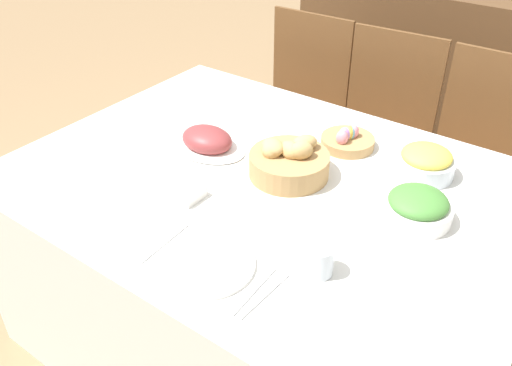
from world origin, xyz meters
TOP-DOWN VIEW (x-y plane):
  - ground_plane at (0.00, 0.00)m, footprint 12.00×12.00m
  - dining_table at (0.00, 0.00)m, footprint 1.60×1.18m
  - chair_far_left at (-0.47, 0.91)m, footprint 0.43×0.43m
  - chair_far_center at (-0.03, 0.91)m, footprint 0.44×0.44m
  - chair_far_right at (0.41, 0.91)m, footprint 0.43×0.43m
  - sideboard at (-0.23, 1.70)m, footprint 1.17×0.44m
  - bread_basket at (0.03, 0.06)m, footprint 0.25×0.25m
  - egg_basket at (0.10, 0.32)m, footprint 0.18×0.18m
  - ham_platter at (-0.28, 0.04)m, footprint 0.29×0.20m
  - green_salad_bowl at (0.45, 0.08)m, footprint 0.19×0.19m
  - pineapple_bowl at (0.38, 0.31)m, footprint 0.18×0.18m
  - dinner_plate at (0.10, -0.41)m, footprint 0.24×0.24m
  - fork at (-0.05, -0.41)m, footprint 0.02×0.18m
  - knife at (0.25, -0.41)m, footprint 0.02×0.18m
  - spoon at (0.28, -0.41)m, footprint 0.02×0.18m
  - drinking_cup at (0.34, -0.27)m, footprint 0.07×0.07m
  - butter_dish at (-0.17, -0.22)m, footprint 0.14×0.09m

SIDE VIEW (x-z plane):
  - ground_plane at x=0.00m, z-range 0.00..0.00m
  - dining_table at x=0.00m, z-range 0.00..0.73m
  - sideboard at x=-0.23m, z-range 0.00..0.95m
  - chair_far_left at x=-0.47m, z-range 0.04..0.95m
  - chair_far_center at x=-0.03m, z-range 0.04..0.95m
  - chair_far_right at x=0.41m, z-range 0.04..0.95m
  - fork at x=-0.05m, z-range 0.73..0.73m
  - knife at x=0.25m, z-range 0.73..0.73m
  - spoon at x=0.28m, z-range 0.73..0.73m
  - dinner_plate at x=0.10m, z-range 0.73..0.74m
  - butter_dish at x=-0.17m, z-range 0.73..0.76m
  - ham_platter at x=-0.28m, z-range 0.71..0.80m
  - egg_basket at x=0.10m, z-range 0.72..0.80m
  - drinking_cup at x=0.34m, z-range 0.73..0.81m
  - green_salad_bowl at x=0.45m, z-range 0.72..0.81m
  - pineapple_bowl at x=0.38m, z-range 0.73..0.82m
  - bread_basket at x=0.03m, z-range 0.71..0.84m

